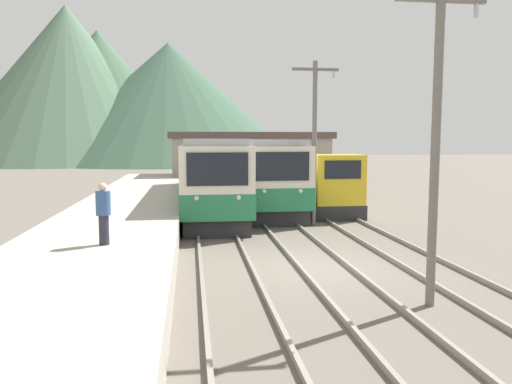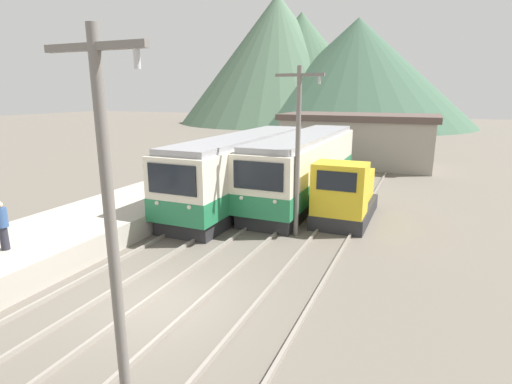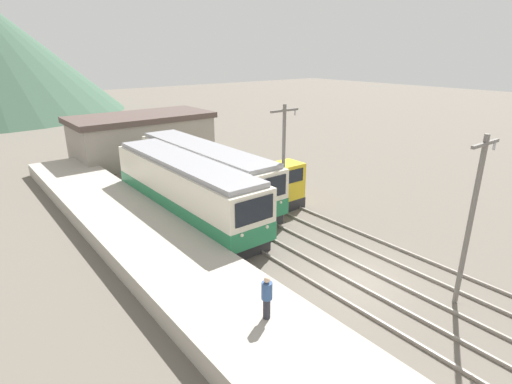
% 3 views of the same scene
% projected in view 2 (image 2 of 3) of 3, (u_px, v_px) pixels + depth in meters
% --- Properties ---
extents(ground_plane, '(200.00, 200.00, 0.00)m').
position_uv_depth(ground_plane, '(164.00, 305.00, 11.52)').
color(ground_plane, '#665E54').
extents(platform_left, '(4.50, 54.00, 0.95)m').
position_uv_depth(platform_left, '(13.00, 256.00, 13.79)').
color(platform_left, '#ADA599').
rests_on(platform_left, ground).
extents(track_left, '(1.54, 60.00, 0.14)m').
position_uv_depth(track_left, '(95.00, 286.00, 12.49)').
color(track_left, gray).
rests_on(track_left, ground).
extents(track_center, '(1.54, 60.00, 0.14)m').
position_uv_depth(track_center, '(170.00, 304.00, 11.42)').
color(track_center, gray).
rests_on(track_center, ground).
extents(track_right, '(1.54, 60.00, 0.14)m').
position_uv_depth(track_right, '(267.00, 328.00, 10.27)').
color(track_right, gray).
rests_on(track_right, ground).
extents(commuter_train_left, '(2.84, 13.78, 3.73)m').
position_uv_depth(commuter_train_left, '(244.00, 171.00, 22.06)').
color(commuter_train_left, '#28282B').
rests_on(commuter_train_left, ground).
extents(commuter_train_center, '(2.84, 14.17, 3.69)m').
position_uv_depth(commuter_train_center, '(305.00, 168.00, 23.08)').
color(commuter_train_center, '#28282B').
rests_on(commuter_train_center, ground).
extents(shunting_locomotive, '(2.40, 5.22, 3.00)m').
position_uv_depth(shunting_locomotive, '(345.00, 195.00, 19.04)').
color(shunting_locomotive, '#28282B').
rests_on(shunting_locomotive, ground).
extents(catenary_mast_near, '(2.00, 0.20, 6.99)m').
position_uv_depth(catenary_mast_near, '(111.00, 222.00, 6.80)').
color(catenary_mast_near, slate).
rests_on(catenary_mast_near, ground).
extents(catenary_mast_mid, '(2.00, 0.20, 6.99)m').
position_uv_depth(catenary_mast_mid, '(298.00, 147.00, 16.29)').
color(catenary_mast_mid, slate).
rests_on(catenary_mast_mid, ground).
extents(person_on_platform, '(0.38, 0.38, 1.63)m').
position_uv_depth(person_on_platform, '(2.00, 224.00, 12.89)').
color(person_on_platform, '#282833').
rests_on(person_on_platform, platform_left).
extents(station_building, '(12.60, 6.30, 4.26)m').
position_uv_depth(station_building, '(358.00, 139.00, 33.76)').
color(station_building, gray).
rests_on(station_building, ground).
extents(mountain_backdrop, '(57.18, 43.25, 24.88)m').
position_uv_depth(mountain_backdrop, '(310.00, 67.00, 78.40)').
color(mountain_backdrop, '#3D5B47').
rests_on(mountain_backdrop, ground).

